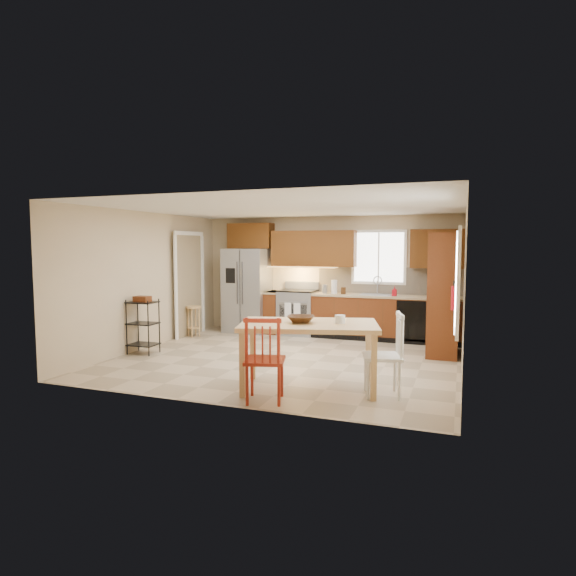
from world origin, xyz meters
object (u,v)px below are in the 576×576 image
Objects in this scene: fire_extinguisher at (455,298)px; dining_table at (309,357)px; utility_cart at (143,326)px; soap_bottle at (394,291)px; table_bowl at (301,323)px; refrigerator at (247,290)px; table_jar at (340,321)px; bar_stool at (194,321)px; chair_red at (265,359)px; pantry at (444,294)px; range_stove at (298,313)px; chair_white at (382,355)px.

fire_extinguisher is 0.20× the size of dining_table.
fire_extinguisher is 0.38× the size of utility_cart.
soap_bottle reaches higher than table_bowl.
refrigerator is at bearing 155.48° from fire_extinguisher.
table_jar is 0.27× the size of bar_stool.
chair_red is at bearing -62.74° from refrigerator.
pantry is 2.20× the size of utility_cart.
table_jar reaches higher than table_bowl.
pantry reaches higher than range_stove.
chair_white is 1.12m from table_bowl.
chair_white is (0.33, -3.56, -0.47)m from soap_bottle.
chair_red is at bearing 102.99° from chair_white.
fire_extinguisher reaches higher than table_bowl.
refrigerator is 4.23m from pantry.
dining_table is at bearing -164.05° from table_jar.
dining_table is 1.85× the size of utility_cart.
table_jar is at bearing -63.39° from range_stove.
range_stove is 3.83m from fire_extinguisher.
range_stove is 4.34m from chair_white.
soap_bottle reaches higher than table_jar.
range_stove is 4.82× the size of soap_bottle.
table_bowl is at bearing -26.35° from bar_stool.
chair_white is (-0.82, -1.61, -0.58)m from fire_extinguisher.
dining_table is 0.62m from table_jar.
range_stove is at bearing 2.99° from refrigerator.
table_jar reaches higher than dining_table.
fire_extinguisher is (0.20, -1.05, 0.05)m from pantry.
pantry is at bearing 65.44° from table_jar.
dining_table is 10.31× the size of table_jar.
chair_white is (2.36, -3.64, 0.06)m from range_stove.
range_stove is 0.88× the size of chair_white.
utility_cart is at bearing 162.54° from table_bowl.
fire_extinguisher is 2.09× the size of table_jar.
bar_stool is at bearing 145.28° from table_jar.
fire_extinguisher is at bearing 27.73° from dining_table.
refrigerator reaches higher than utility_cart.
soap_bottle is 3.50m from table_jar.
fire_extinguisher reaches higher than range_stove.
refrigerator reaches higher than table_bowl.
range_stove is 0.88× the size of chair_red.
pantry is at bearing 100.78° from fire_extinguisher.
bar_stool is (-3.01, 3.36, -0.20)m from chair_red.
range_stove is 2.10m from soap_bottle.
chair_white is 2.90× the size of table_bowl.
dining_table is 3.51m from utility_cart.
chair_white is (-0.62, -2.66, -0.53)m from pantry.
fire_extinguisher is 2.52m from table_bowl.
fire_extinguisher reaches higher than utility_cart.
range_stove is 2.56× the size of fire_extinguisher.
fire_extinguisher is at bearing 41.31° from table_bowl.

